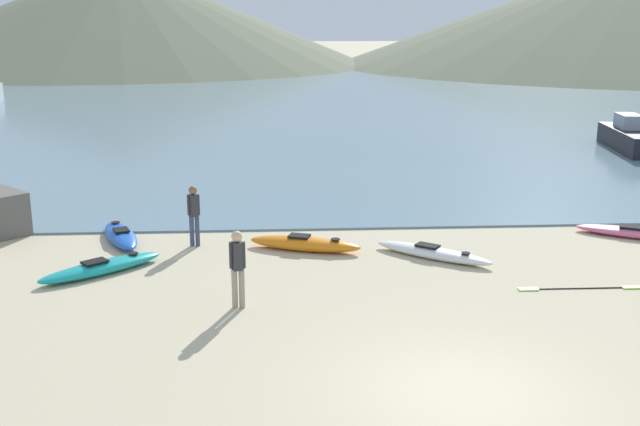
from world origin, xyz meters
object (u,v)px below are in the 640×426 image
kayak_on_sand_2 (636,233)px  loose_paddle (580,288)px  moored_boat_1 (630,138)px  kayak_on_sand_1 (101,267)px  kayak_on_sand_3 (433,253)px  person_near_foreground (238,264)px  kayak_on_sand_4 (121,235)px  kayak_on_sand_0 (305,244)px  person_near_waterline (194,212)px

kayak_on_sand_2 → loose_paddle: (-3.15, -3.89, -0.11)m
moored_boat_1 → loose_paddle: moored_boat_1 is taller
kayak_on_sand_1 → kayak_on_sand_2: bearing=8.9°
kayak_on_sand_3 → person_near_foreground: bearing=-147.1°
kayak_on_sand_2 → moored_boat_1: (6.21, 13.52, 0.47)m
kayak_on_sand_4 → moored_boat_1: 24.08m
person_near_foreground → kayak_on_sand_0: bearing=68.5°
kayak_on_sand_2 → loose_paddle: bearing=-129.0°
kayak_on_sand_3 → person_near_waterline: size_ratio=1.78×
kayak_on_sand_1 → kayak_on_sand_2: kayak_on_sand_1 is taller
kayak_on_sand_2 → person_near_waterline: size_ratio=1.97×
kayak_on_sand_1 → kayak_on_sand_4: kayak_on_sand_4 is taller
loose_paddle → kayak_on_sand_0: bearing=151.5°
kayak_on_sand_3 → kayak_on_sand_4: 8.32m
person_near_waterline → loose_paddle: bearing=-23.2°
kayak_on_sand_4 → person_near_foreground: (3.38, -5.03, 0.78)m
kayak_on_sand_3 → kayak_on_sand_4: size_ratio=1.01×
person_near_foreground → moored_boat_1: size_ratio=0.29×
kayak_on_sand_1 → moored_boat_1: size_ratio=0.50×
kayak_on_sand_4 → loose_paddle: (10.88, -4.38, -0.15)m
person_near_waterline → loose_paddle: person_near_waterline is taller
kayak_on_sand_0 → kayak_on_sand_4: (-4.91, 1.13, -0.01)m
person_near_foreground → kayak_on_sand_1: bearing=144.5°
kayak_on_sand_1 → person_near_waterline: 2.97m
kayak_on_sand_4 → moored_boat_1: (20.24, 13.03, 0.44)m
kayak_on_sand_1 → kayak_on_sand_4: (-0.07, 2.67, 0.01)m
kayak_on_sand_0 → person_near_waterline: person_near_waterline is taller
kayak_on_sand_0 → moored_boat_1: moored_boat_1 is taller
kayak_on_sand_4 → kayak_on_sand_3: bearing=-13.8°
kayak_on_sand_1 → person_near_foreground: size_ratio=1.70×
kayak_on_sand_1 → moored_boat_1: bearing=37.9°
kayak_on_sand_4 → kayak_on_sand_1: bearing=-88.5°
kayak_on_sand_1 → kayak_on_sand_4: bearing=91.5°
kayak_on_sand_2 → person_near_foreground: (-10.65, -4.54, 0.82)m
kayak_on_sand_2 → person_near_foreground: size_ratio=1.93×
kayak_on_sand_1 → kayak_on_sand_3: (8.01, 0.68, -0.01)m
kayak_on_sand_1 → loose_paddle: kayak_on_sand_1 is taller
person_near_foreground → moored_boat_1: (16.86, 18.06, -0.34)m
kayak_on_sand_3 → person_near_foreground: size_ratio=1.74×
kayak_on_sand_0 → moored_boat_1: bearing=42.7°
kayak_on_sand_0 → kayak_on_sand_2: (9.12, 0.64, -0.05)m
loose_paddle → kayak_on_sand_4: bearing=158.1°
kayak_on_sand_1 → person_near_waterline: bearing=46.6°
person_near_foreground → moored_boat_1: bearing=47.0°
kayak_on_sand_4 → loose_paddle: bearing=-21.9°
kayak_on_sand_3 → kayak_on_sand_0: bearing=165.0°
kayak_on_sand_0 → kayak_on_sand_2: bearing=4.0°
kayak_on_sand_3 → loose_paddle: size_ratio=1.03×
loose_paddle → kayak_on_sand_2: bearing=51.0°
kayak_on_sand_2 → moored_boat_1: size_ratio=0.57×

